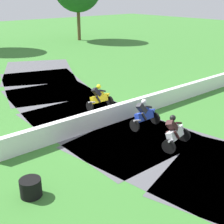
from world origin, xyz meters
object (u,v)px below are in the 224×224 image
Objects in this scene: motorcycle_trailing_white at (175,132)px; motorcycle_lead_yellow at (100,97)px; tire_stack_far at (31,188)px; motorcycle_chase_blue at (145,114)px.

motorcycle_lead_yellow is at bearing 85.79° from motorcycle_trailing_white.
tire_stack_far is (-6.28, 0.77, -0.33)m from motorcycle_trailing_white.
motorcycle_trailing_white is at bearing -102.12° from motorcycle_chase_blue.
tire_stack_far is at bearing -143.98° from motorcycle_lead_yellow.
motorcycle_lead_yellow reaches higher than tire_stack_far.
motorcycle_trailing_white is 6.34m from tire_stack_far.
motorcycle_lead_yellow is at bearing 36.02° from tire_stack_far.
motorcycle_lead_yellow is at bearing 91.02° from motorcycle_chase_blue.
motorcycle_chase_blue reaches higher than motorcycle_trailing_white.
motorcycle_chase_blue reaches higher than tire_stack_far.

